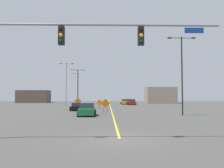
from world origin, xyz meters
name	(u,v)px	position (x,y,z in m)	size (l,w,h in m)	color
ground	(119,139)	(0.00, 0.00, 0.00)	(155.52, 155.52, 0.00)	#4C4947
road_centre_stripe	(110,105)	(0.00, 43.20, 0.00)	(0.16, 86.40, 0.01)	yellow
traffic_signal_assembly	(63,45)	(-3.20, -0.01, 5.24)	(13.64, 0.44, 7.04)	gray
street_lamp_mid_right	(66,81)	(-9.75, 37.18, 5.53)	(3.05, 0.24, 9.58)	gray
street_lamp_far_left	(182,69)	(8.42, 14.28, 5.55)	(3.41, 0.24, 9.56)	black
street_lamp_near_left	(78,84)	(-8.17, 44.49, 5.27)	(3.61, 0.24, 8.99)	black
street_lamp_far_right	(78,86)	(-10.03, 59.48, 5.22)	(1.85, 0.24, 9.59)	gray
construction_sign_right_shoulder	(100,103)	(-1.96, 25.89, 1.08)	(1.08, 0.21, 1.73)	orange
construction_sign_left_lane	(105,104)	(-0.91, 18.72, 1.19)	(1.29, 0.07, 1.92)	orange
construction_sign_right_lane	(78,101)	(-6.22, 30.11, 1.23)	(1.30, 0.16, 1.97)	orange
car_yellow_distant	(125,102)	(4.02, 47.38, 0.65)	(1.96, 4.47, 1.39)	gold
car_black_mid	(77,107)	(-5.40, 23.23, 0.60)	(2.14, 3.95, 1.26)	black
car_green_passing	(87,110)	(-3.07, 14.28, 0.69)	(2.17, 4.39, 1.52)	#196B38
car_red_near	(131,102)	(5.39, 44.00, 0.68)	(2.24, 4.04, 1.45)	red
roadside_building_west	(34,96)	(-24.35, 60.15, 2.00)	(9.72, 5.65, 4.00)	brown
roadside_building_east	(160,95)	(15.16, 53.76, 2.40)	(8.59, 6.12, 4.80)	gray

